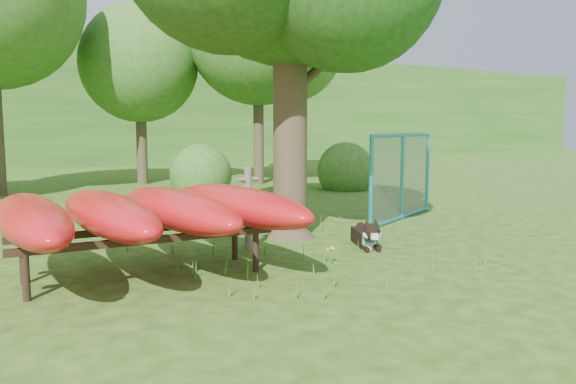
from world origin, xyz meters
TOP-DOWN VIEW (x-y plane):
  - ground at (0.00, 0.00)m, footprint 80.00×80.00m
  - wooden_post at (-0.16, 1.86)m, footprint 0.37×0.14m
  - kayak_rack at (-2.12, 1.09)m, footprint 3.64×3.58m
  - husky_dog at (1.63, 1.02)m, footprint 0.68×1.10m
  - fence_section at (4.06, 2.80)m, footprint 2.92×1.41m
  - wildflower_clump at (0.43, 0.37)m, footprint 0.12×0.10m
  - bg_tree_c at (1.50, 13.00)m, footprint 4.00×4.00m
  - bg_tree_d at (5.00, 11.00)m, footprint 4.80×4.80m
  - bg_tree_e at (8.00, 14.00)m, footprint 4.60×4.60m
  - shrub_right at (6.50, 8.00)m, footprint 1.80×1.80m
  - shrub_mid at (2.00, 9.00)m, footprint 1.80×1.80m
  - wooded_hillside at (0.00, 28.00)m, footprint 80.00×12.00m

SIDE VIEW (x-z plane):
  - ground at x=0.00m, z-range 0.00..0.00m
  - shrub_right at x=6.50m, z-range -0.90..0.90m
  - shrub_mid at x=2.00m, z-range -0.90..0.90m
  - husky_dog at x=1.63m, z-range -0.08..0.46m
  - wildflower_clump at x=0.43m, z-range 0.08..0.34m
  - wooden_post at x=-0.16m, z-range 0.04..1.41m
  - kayak_rack at x=-2.12m, z-range 0.31..1.47m
  - fence_section at x=4.06m, z-range -0.62..2.48m
  - wooded_hillside at x=0.00m, z-range 0.00..6.00m
  - bg_tree_c at x=1.50m, z-range 1.05..7.17m
  - bg_tree_d at x=5.00m, z-range 1.33..8.83m
  - bg_tree_e at x=8.00m, z-range 1.46..9.01m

